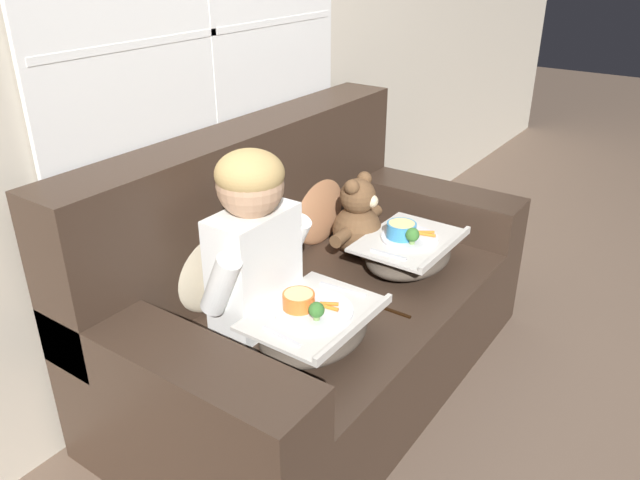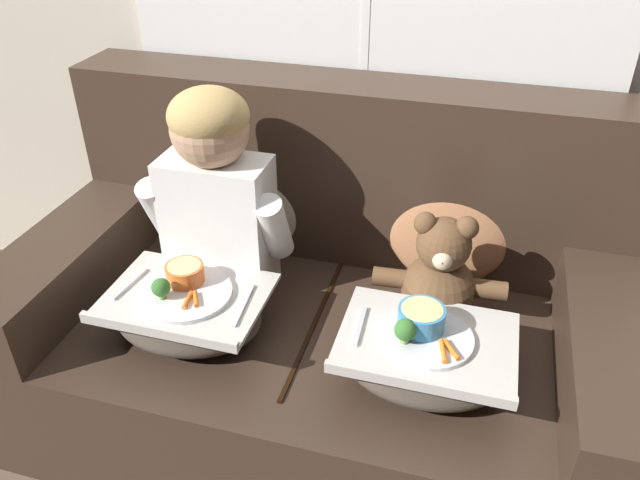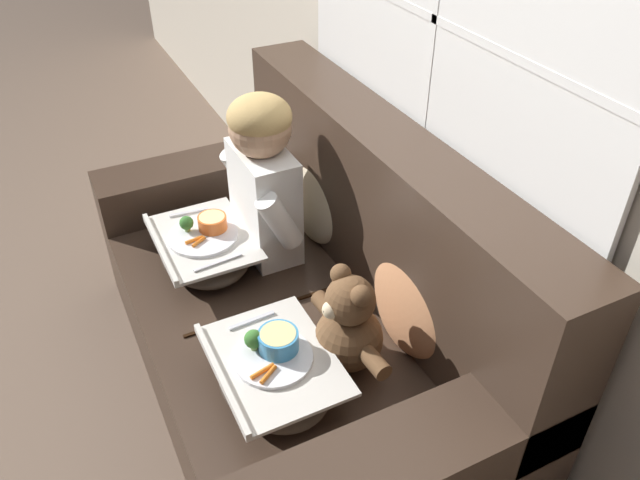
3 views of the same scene
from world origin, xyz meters
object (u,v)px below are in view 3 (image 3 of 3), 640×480
at_px(teddy_bear, 348,328).
at_px(lap_tray_teddy, 274,372).
at_px(throw_pillow_behind_child, 319,192).
at_px(lap_tray_child, 205,249).
at_px(throw_pillow_behind_teddy, 414,294).
at_px(couch, 309,311).
at_px(child_figure, 262,170).

bearing_deg(teddy_bear, lap_tray_teddy, -90.46).
relative_size(throw_pillow_behind_child, teddy_bear, 1.12).
height_order(throw_pillow_behind_child, lap_tray_child, throw_pillow_behind_child).
height_order(throw_pillow_behind_child, throw_pillow_behind_teddy, throw_pillow_behind_child).
relative_size(couch, teddy_bear, 4.73).
distance_m(teddy_bear, lap_tray_child, 0.68).
height_order(couch, throw_pillow_behind_teddy, couch).
height_order(couch, child_figure, child_figure).
xyz_separation_m(child_figure, lap_tray_teddy, (0.63, -0.24, -0.26)).
bearing_deg(couch, throw_pillow_behind_teddy, 31.85).
relative_size(teddy_bear, lap_tray_teddy, 0.85).
xyz_separation_m(throw_pillow_behind_child, child_figure, (-0.00, -0.22, 0.15)).
distance_m(throw_pillow_behind_teddy, lap_tray_teddy, 0.47).
height_order(throw_pillow_behind_child, lap_tray_teddy, throw_pillow_behind_child).
bearing_deg(teddy_bear, throw_pillow_behind_teddy, 90.08).
relative_size(lap_tray_child, lap_tray_teddy, 0.99).
relative_size(throw_pillow_behind_child, child_figure, 0.67).
bearing_deg(child_figure, couch, 3.64).
xyz_separation_m(couch, lap_tray_teddy, (0.31, -0.26, 0.14)).
bearing_deg(throw_pillow_behind_teddy, lap_tray_child, -144.47).
xyz_separation_m(throw_pillow_behind_child, teddy_bear, (0.63, -0.22, -0.04)).
bearing_deg(teddy_bear, lap_tray_child, -159.87).
relative_size(throw_pillow_behind_child, lap_tray_teddy, 0.95).
bearing_deg(throw_pillow_behind_child, couch, -31.85).
bearing_deg(lap_tray_child, throw_pillow_behind_child, 89.88).
height_order(lap_tray_child, lap_tray_teddy, lap_tray_teddy).
height_order(child_figure, lap_tray_child, child_figure).
bearing_deg(teddy_bear, couch, 175.73).
distance_m(child_figure, lap_tray_teddy, 0.72).
bearing_deg(couch, lap_tray_child, -141.10).
distance_m(throw_pillow_behind_teddy, child_figure, 0.68).
distance_m(couch, throw_pillow_behind_child, 0.45).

